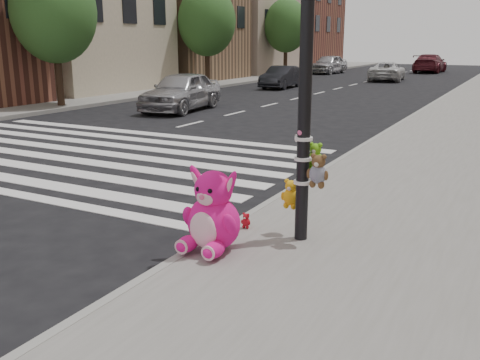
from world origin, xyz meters
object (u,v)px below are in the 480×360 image
Objects in this scene: car_silver_far at (181,91)px; car_dark_far at (281,77)px; red_teddy at (246,221)px; car_white_near at (387,71)px; pink_bunny at (212,216)px; signal_pole at (306,111)px.

car_dark_far is (-0.70, 10.98, -0.12)m from car_silver_far.
car_silver_far reaches higher than red_teddy.
car_dark_far is 9.40m from car_white_near.
pink_bunny is 0.28× the size of car_dark_far.
car_dark_far is at bearing 86.81° from car_silver_far.
signal_pole is 1.70m from pink_bunny.
signal_pole is at bearing 94.60° from car_white_near.
signal_pole is at bearing 1.29° from red_teddy.
pink_bunny reaches higher than red_teddy.
car_silver_far is 0.97× the size of car_white_near.
pink_bunny is 0.93m from red_teddy.
red_teddy is at bearing 93.12° from car_white_near.
car_dark_far is at bearing 114.07° from pink_bunny.
car_white_near is (3.20, 19.53, -0.12)m from car_silver_far.
signal_pole reaches higher than pink_bunny.
pink_bunny is 24.58m from car_dark_far.
pink_bunny is 0.24× the size of car_silver_far.
car_silver_far is 1.16× the size of car_dark_far.
pink_bunny is 14.55m from car_silver_far.
car_silver_far reaches higher than car_white_near.
car_silver_far is at bearing 127.80° from pink_bunny.
car_white_near is at bearing 63.02° from car_dark_far.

